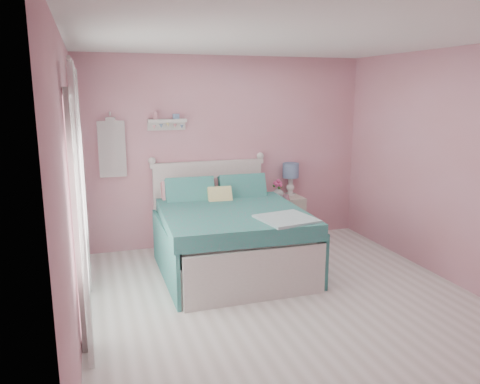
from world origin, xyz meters
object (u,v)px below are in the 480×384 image
nightstand (286,218)px  vase (278,192)px  bed (228,236)px  table_lamp (291,173)px  teacup (286,197)px

nightstand → vase: (-0.14, -0.01, 0.41)m
bed → nightstand: bed is taller
table_lamp → teacup: bearing=-124.4°
bed → teacup: size_ratio=22.93×
teacup → nightstand: bearing=63.8°
bed → table_lamp: size_ratio=4.46×
nightstand → teacup: 0.40m
vase → teacup: bearing=-69.9°
bed → nightstand: (1.10, 0.79, -0.08)m
teacup → bed: bearing=-148.8°
table_lamp → teacup: size_ratio=5.14×
vase → nightstand: bearing=6.2°
bed → table_lamp: (1.21, 0.90, 0.57)m
nightstand → table_lamp: 0.66m
bed → teacup: 1.23m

